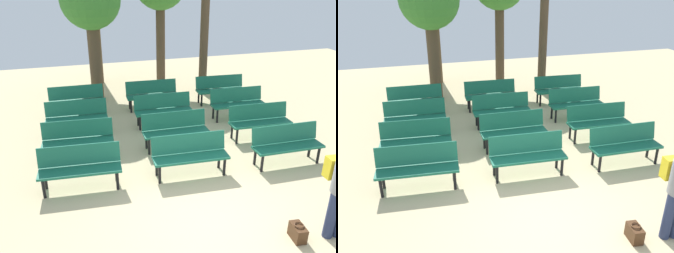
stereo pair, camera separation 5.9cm
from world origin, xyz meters
The scene contains 16 objects.
ground_plane centered at (0.00, 0.00, 0.00)m, with size 24.00×24.00×0.00m, color #CCB789.
bench_r0_c0 centered at (-2.16, 1.72, 0.50)m, with size 1.63×0.60×0.87m.
bench_r0_c1 centered at (0.09, 1.60, 0.50)m, with size 1.62×0.57×0.87m.
bench_r0_c2 centered at (2.33, 1.45, 0.50)m, with size 1.61×0.52×0.87m.
bench_r1_c0 centered at (-2.13, 3.02, 0.50)m, with size 1.63×0.60×0.87m.
bench_r1_c1 centered at (0.17, 2.90, 0.50)m, with size 1.61×0.52×0.87m.
bench_r1_c2 centered at (2.42, 2.82, 0.50)m, with size 1.62×0.56×0.87m.
bench_r2_c0 centered at (-2.08, 4.43, 0.50)m, with size 1.62×0.56×0.87m.
bench_r2_c1 centered at (0.26, 4.30, 0.50)m, with size 1.62×0.55×0.87m.
bench_r2_c2 centered at (2.49, 4.22, 0.50)m, with size 1.62×0.53×0.87m.
bench_r3_c0 centered at (-2.02, 5.74, 0.50)m, with size 1.61×0.52×0.87m.
bench_r3_c1 centered at (0.27, 5.65, 0.50)m, with size 1.62×0.55×0.87m.
bench_r3_c2 centered at (2.55, 5.57, 0.50)m, with size 1.63×0.58×0.87m.
tree_2 centered at (-1.28, 7.05, 3.11)m, with size 1.88×1.88×4.16m.
tree_3 centered at (2.42, 6.82, 1.58)m, with size 0.29×0.29×3.15m.
handbag centered at (1.10, -0.81, 0.13)m, with size 0.21×0.34×0.29m.
Camera 1 is at (-2.18, -4.55, 4.01)m, focal length 37.68 mm.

